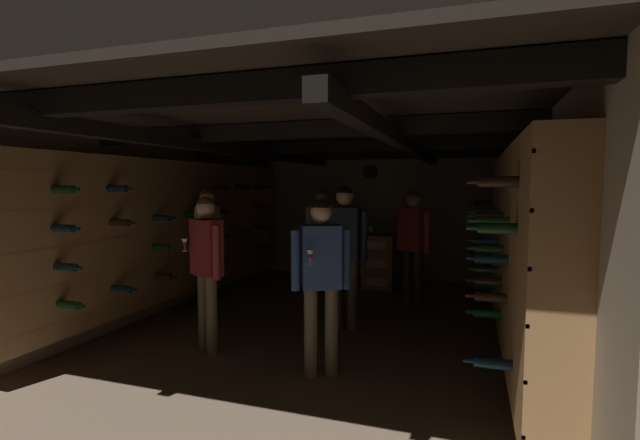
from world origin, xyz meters
The scene contains 10 objects.
ground_plane centered at (0.00, 0.00, 0.00)m, with size 8.40×8.40×0.00m, color #7A6651.
room_shell centered at (0.00, 0.28, 1.41)m, with size 4.72×6.52×2.41m.
wine_crate_stack centered at (0.26, 2.26, 0.45)m, with size 0.52×0.35×0.90m.
display_bottle centered at (0.13, 2.25, 1.04)m, with size 0.08×0.08×0.35m.
person_host_center centered at (0.28, 0.06, 1.04)m, with size 0.54×0.34×1.71m.
person_guest_near_right centered at (0.43, -1.30, 0.96)m, with size 0.49×0.42×1.60m.
person_guest_far_left centered at (-0.55, 1.71, 1.01)m, with size 0.45×0.44×1.66m.
person_guest_mid_left centered at (-1.63, 0.12, 1.02)m, with size 0.36×0.53×1.68m.
person_guest_far_right centered at (0.94, 1.20, 0.99)m, with size 0.48×0.36×1.65m.
person_guest_near_left centered at (-0.87, -1.12, 0.97)m, with size 0.47×0.37×1.61m.
Camera 1 is at (1.70, -5.11, 1.73)m, focal length 25.46 mm.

